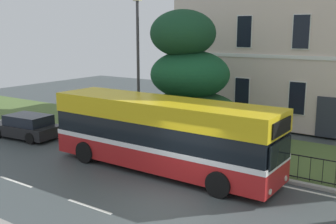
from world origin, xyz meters
The scene contains 6 objects.
ground_plane centered at (0.00, 1.17, -0.01)m, with size 60.00×56.00×0.18m.
iron_verge_railing centered at (2.34, 4.40, 0.62)m, with size 19.81×0.04×0.97m.
evergreen_tree centered at (-3.95, 7.69, 2.87)m, with size 5.37×5.37×6.75m.
single_decker_bus centered at (-2.12, 2.53, 1.59)m, with size 10.17×2.68×3.00m.
parked_hatchback_00 centered at (-11.25, 2.66, 0.62)m, with size 4.04×2.18×1.29m.
street_lamp_post centered at (-5.23, 4.95, 4.32)m, with size 0.36×0.24×7.40m.
Camera 1 is at (7.32, -10.73, 5.76)m, focal length 43.36 mm.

